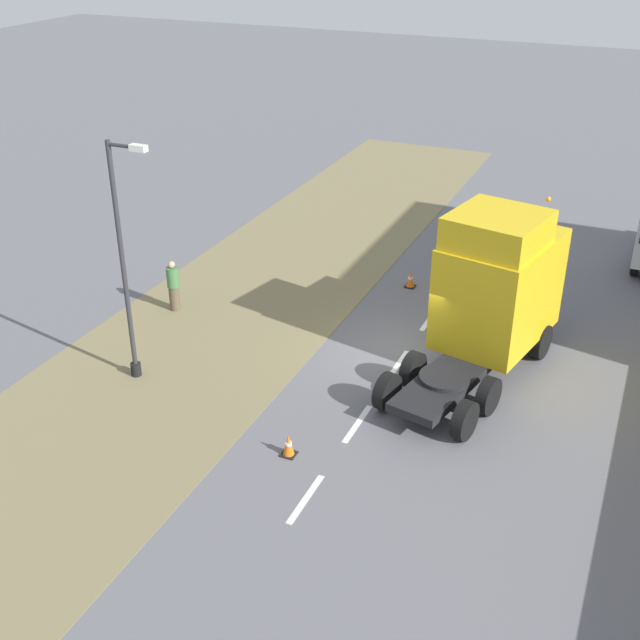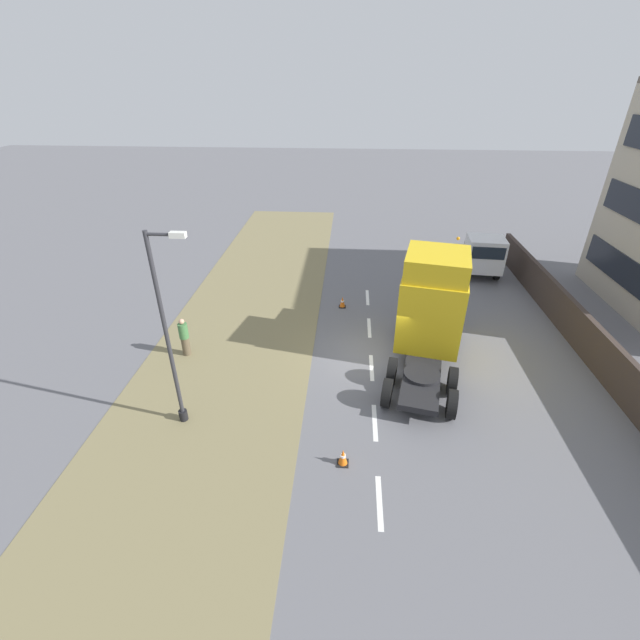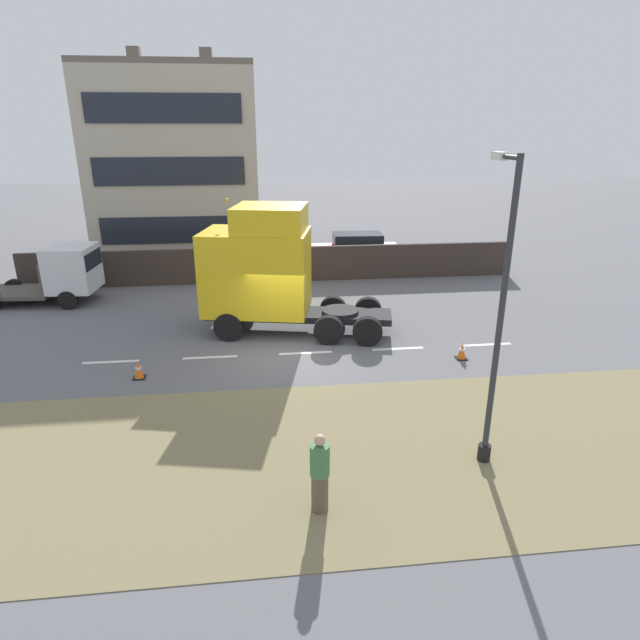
{
  "view_description": "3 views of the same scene",
  "coord_description": "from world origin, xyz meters",
  "px_view_note": "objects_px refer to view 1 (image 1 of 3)",
  "views": [
    {
      "loc": [
        6.0,
        -19.9,
        12.05
      ],
      "look_at": [
        -2.35,
        -0.97,
        1.12
      ],
      "focal_mm": 45.0,
      "sensor_mm": 36.0,
      "label": 1
    },
    {
      "loc": [
        -1.12,
        -15.06,
        10.41
      ],
      "look_at": [
        -2.17,
        -0.02,
        1.77
      ],
      "focal_mm": 24.0,
      "sensor_mm": 36.0,
      "label": 2
    },
    {
      "loc": [
        -16.6,
        0.72,
        7.27
      ],
      "look_at": [
        0.12,
        -1.21,
        1.13
      ],
      "focal_mm": 30.0,
      "sensor_mm": 36.0,
      "label": 3
    }
  ],
  "objects_px": {
    "lorry_cab": "(495,290)",
    "traffic_cone_trailing": "(410,279)",
    "pedestrian": "(173,286)",
    "traffic_cone_lead": "(289,445)",
    "lamp_post": "(127,274)"
  },
  "relations": [
    {
      "from": "pedestrian",
      "to": "traffic_cone_trailing",
      "type": "height_order",
      "value": "pedestrian"
    },
    {
      "from": "lamp_post",
      "to": "traffic_cone_trailing",
      "type": "bearing_deg",
      "value": 59.3
    },
    {
      "from": "traffic_cone_trailing",
      "to": "lamp_post",
      "type": "bearing_deg",
      "value": -120.7
    },
    {
      "from": "pedestrian",
      "to": "traffic_cone_lead",
      "type": "xyz_separation_m",
      "value": [
        6.81,
        -5.51,
        -0.57
      ]
    },
    {
      "from": "lamp_post",
      "to": "lorry_cab",
      "type": "bearing_deg",
      "value": 28.52
    },
    {
      "from": "lamp_post",
      "to": "traffic_cone_trailing",
      "type": "height_order",
      "value": "lamp_post"
    },
    {
      "from": "lamp_post",
      "to": "traffic_cone_lead",
      "type": "height_order",
      "value": "lamp_post"
    },
    {
      "from": "lamp_post",
      "to": "pedestrian",
      "type": "bearing_deg",
      "value": 108.8
    },
    {
      "from": "lorry_cab",
      "to": "pedestrian",
      "type": "bearing_deg",
      "value": -163.33
    },
    {
      "from": "traffic_cone_lead",
      "to": "pedestrian",
      "type": "bearing_deg",
      "value": 141.05
    },
    {
      "from": "traffic_cone_trailing",
      "to": "pedestrian",
      "type": "bearing_deg",
      "value": -143.69
    },
    {
      "from": "pedestrian",
      "to": "traffic_cone_lead",
      "type": "height_order",
      "value": "pedestrian"
    },
    {
      "from": "lorry_cab",
      "to": "traffic_cone_trailing",
      "type": "relative_size",
      "value": 12.23
    },
    {
      "from": "lorry_cab",
      "to": "traffic_cone_lead",
      "type": "distance_m",
      "value": 7.5
    },
    {
      "from": "lorry_cab",
      "to": "traffic_cone_lead",
      "type": "relative_size",
      "value": 12.23
    }
  ]
}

